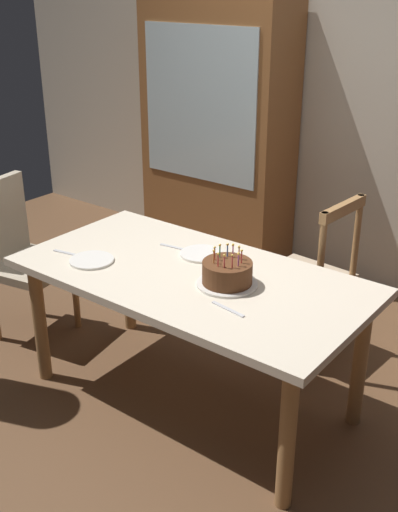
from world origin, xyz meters
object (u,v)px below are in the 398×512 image
(birthday_cake, at_px, (227,274))
(china_cabinet, at_px, (218,135))
(chair_upholstered, at_px, (18,250))
(chair_spindle_back, at_px, (309,280))
(dining_table, at_px, (191,289))
(plate_near_celebrant, at_px, (92,260))
(plate_far_side, at_px, (202,254))

(birthday_cake, distance_m, china_cabinet, 1.97)
(chair_upholstered, bearing_deg, chair_spindle_back, 29.32)
(dining_table, distance_m, china_cabinet, 1.87)
(chair_spindle_back, bearing_deg, plate_near_celebrant, -126.64)
(plate_near_celebrant, xyz_separation_m, china_cabinet, (-0.51, 1.75, 0.23))
(birthday_cake, relative_size, chair_spindle_back, 0.29)
(china_cabinet, bearing_deg, chair_spindle_back, -33.35)
(birthday_cake, bearing_deg, chair_spindle_back, 87.71)
(dining_table, height_order, chair_upholstered, chair_upholstered)
(dining_table, height_order, china_cabinet, china_cabinet)
(dining_table, relative_size, chair_spindle_back, 1.79)
(plate_near_celebrant, distance_m, chair_spindle_back, 1.22)
(plate_near_celebrant, distance_m, chair_upholstered, 0.80)
(dining_table, height_order, chair_spindle_back, chair_spindle_back)
(birthday_cake, xyz_separation_m, plate_far_side, (-0.30, 0.20, -0.05))
(china_cabinet, bearing_deg, dining_table, -57.90)
(plate_near_celebrant, relative_size, chair_upholstered, 0.23)
(birthday_cake, bearing_deg, plate_near_celebrant, -163.84)
(plate_near_celebrant, bearing_deg, plate_far_side, 45.89)
(birthday_cake, height_order, plate_near_celebrant, birthday_cake)
(dining_table, bearing_deg, plate_near_celebrant, -157.12)
(dining_table, bearing_deg, chair_upholstered, -176.55)
(dining_table, xyz_separation_m, china_cabinet, (-0.98, 1.56, 0.32))
(chair_spindle_back, height_order, china_cabinet, china_cabinet)
(plate_far_side, distance_m, chair_upholstered, 1.20)
(dining_table, xyz_separation_m, chair_spindle_back, (0.24, 0.76, -0.18))
(dining_table, bearing_deg, chair_spindle_back, 72.28)
(dining_table, height_order, plate_near_celebrant, plate_near_celebrant)
(dining_table, distance_m, chair_spindle_back, 0.81)
(birthday_cake, xyz_separation_m, plate_near_celebrant, (-0.68, -0.20, -0.05))
(plate_far_side, xyz_separation_m, china_cabinet, (-0.89, 1.36, 0.23))
(birthday_cake, height_order, chair_upholstered, chair_upholstered)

